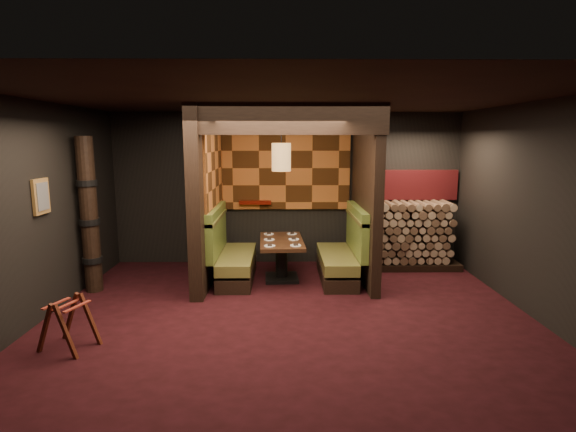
# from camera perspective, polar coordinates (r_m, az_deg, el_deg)

# --- Properties ---
(floor) EXTENTS (6.50, 5.50, 0.02)m
(floor) POSITION_cam_1_polar(r_m,az_deg,el_deg) (6.18, 0.16, -12.74)
(floor) COLOR black
(floor) RESTS_ON ground
(ceiling) EXTENTS (6.50, 5.50, 0.02)m
(ceiling) POSITION_cam_1_polar(r_m,az_deg,el_deg) (5.73, 0.17, 14.82)
(ceiling) COLOR black
(ceiling) RESTS_ON ground
(wall_back) EXTENTS (6.50, 0.02, 2.85)m
(wall_back) POSITION_cam_1_polar(r_m,az_deg,el_deg) (8.52, -0.13, 3.48)
(wall_back) COLOR black
(wall_back) RESTS_ON ground
(wall_front) EXTENTS (6.50, 0.02, 2.85)m
(wall_front) POSITION_cam_1_polar(r_m,az_deg,el_deg) (3.09, 0.97, -7.69)
(wall_front) COLOR black
(wall_front) RESTS_ON ground
(wall_left) EXTENTS (0.02, 5.50, 2.85)m
(wall_left) POSITION_cam_1_polar(r_m,az_deg,el_deg) (6.59, -29.46, 0.39)
(wall_left) COLOR black
(wall_left) RESTS_ON ground
(wall_right) EXTENTS (0.02, 5.50, 2.85)m
(wall_right) POSITION_cam_1_polar(r_m,az_deg,el_deg) (6.68, 29.36, 0.50)
(wall_right) COLOR black
(wall_right) RESTS_ON ground
(partition_left) EXTENTS (0.20, 2.20, 2.85)m
(partition_left) POSITION_cam_1_polar(r_m,az_deg,el_deg) (7.52, -10.38, 2.49)
(partition_left) COLOR black
(partition_left) RESTS_ON floor
(partition_right) EXTENTS (0.15, 2.10, 2.85)m
(partition_right) POSITION_cam_1_polar(r_m,az_deg,el_deg) (7.59, 9.83, 2.58)
(partition_right) COLOR black
(partition_right) RESTS_ON floor
(header_beam) EXTENTS (2.85, 0.18, 0.44)m
(header_beam) POSITION_cam_1_polar(r_m,az_deg,el_deg) (6.41, -0.16, 12.22)
(header_beam) COLOR black
(header_beam) RESTS_ON partition_left
(tapa_back_panel) EXTENTS (2.40, 0.06, 1.55)m
(tapa_back_panel) POSITION_cam_1_polar(r_m,az_deg,el_deg) (8.43, -0.29, 6.11)
(tapa_back_panel) COLOR #AE5D26
(tapa_back_panel) RESTS_ON wall_back
(tapa_side_panel) EXTENTS (0.04, 1.85, 1.45)m
(tapa_side_panel) POSITION_cam_1_polar(r_m,az_deg,el_deg) (7.64, -9.37, 5.83)
(tapa_side_panel) COLOR #AE5D26
(tapa_side_panel) RESTS_ON partition_left
(lacquer_shelf) EXTENTS (0.60, 0.12, 0.07)m
(lacquer_shelf) POSITION_cam_1_polar(r_m,az_deg,el_deg) (8.45, -4.19, 1.73)
(lacquer_shelf) COLOR #560E05
(lacquer_shelf) RESTS_ON wall_back
(booth_bench_left) EXTENTS (0.68, 1.60, 1.14)m
(booth_bench_left) POSITION_cam_1_polar(r_m,az_deg,el_deg) (7.66, -7.27, -5.11)
(booth_bench_left) COLOR black
(booth_bench_left) RESTS_ON floor
(booth_bench_right) EXTENTS (0.68, 1.60, 1.14)m
(booth_bench_right) POSITION_cam_1_polar(r_m,az_deg,el_deg) (7.68, 6.96, -5.07)
(booth_bench_right) COLOR black
(booth_bench_right) RESTS_ON floor
(dining_table) EXTENTS (0.77, 1.34, 0.69)m
(dining_table) POSITION_cam_1_polar(r_m,az_deg,el_deg) (7.57, -0.82, -4.76)
(dining_table) COLOR black
(dining_table) RESTS_ON floor
(place_settings) EXTENTS (0.63, 1.09, 0.03)m
(place_settings) POSITION_cam_1_polar(r_m,az_deg,el_deg) (7.52, -0.83, -2.96)
(place_settings) COLOR white
(place_settings) RESTS_ON dining_table
(pendant_lamp) EXTENTS (0.31, 0.31, 1.01)m
(pendant_lamp) POSITION_cam_1_polar(r_m,az_deg,el_deg) (7.29, -0.85, 7.49)
(pendant_lamp) COLOR olive
(pendant_lamp) RESTS_ON ceiling
(framed_picture) EXTENTS (0.05, 0.36, 0.46)m
(framed_picture) POSITION_cam_1_polar(r_m,az_deg,el_deg) (6.64, -28.86, 2.19)
(framed_picture) COLOR olive
(framed_picture) RESTS_ON wall_left
(luggage_rack) EXTENTS (0.69, 0.58, 0.63)m
(luggage_rack) POSITION_cam_1_polar(r_m,az_deg,el_deg) (5.77, -26.15, -11.96)
(luggage_rack) COLOR #40170B
(luggage_rack) RESTS_ON floor
(totem_column) EXTENTS (0.31, 0.31, 2.40)m
(totem_column) POSITION_cam_1_polar(r_m,az_deg,el_deg) (7.51, -23.92, -0.04)
(totem_column) COLOR black
(totem_column) RESTS_ON floor
(firewood_stack) EXTENTS (1.73, 0.70, 1.22)m
(firewood_stack) POSITION_cam_1_polar(r_m,az_deg,el_deg) (8.58, 15.37, -2.33)
(firewood_stack) COLOR black
(firewood_stack) RESTS_ON floor
(mosaic_header) EXTENTS (1.83, 0.10, 0.56)m
(mosaic_header) POSITION_cam_1_polar(r_m,az_deg,el_deg) (8.76, 15.04, 3.84)
(mosaic_header) COLOR maroon
(mosaic_header) RESTS_ON wall_back
(bay_front_post) EXTENTS (0.08, 0.08, 2.85)m
(bay_front_post) POSITION_cam_1_polar(r_m,az_deg,el_deg) (7.86, 10.13, 2.81)
(bay_front_post) COLOR black
(bay_front_post) RESTS_ON floor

